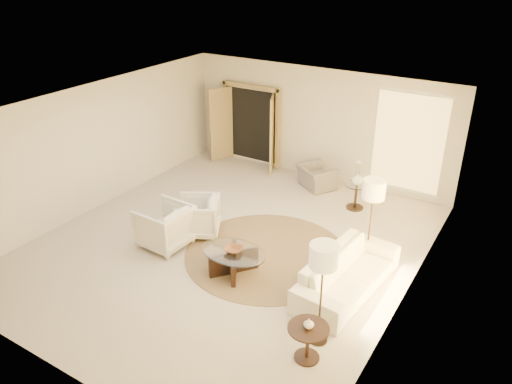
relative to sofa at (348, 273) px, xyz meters
The scene contains 18 objects.
room 2.80m from the sofa, behind, with size 7.04×8.04×2.83m.
windows_right 1.35m from the sofa, 16.73° to the left, with size 0.10×6.40×2.40m, color #F6C662, non-canonical shape.
window_back_corner 4.24m from the sofa, 94.07° to the left, with size 1.70×0.10×2.40m, color #F6C662, non-canonical shape.
curtains_right 1.71m from the sofa, 55.09° to the left, with size 0.06×5.20×2.60m, color tan, non-canonical shape.
french_doors 6.04m from the sofa, 138.48° to the left, with size 1.95×0.66×2.16m.
area_rug 1.80m from the sofa, behind, with size 3.18×3.18×0.01m, color #483421.
sofa is the anchor object (origin of this frame).
armchair_left 3.38m from the sofa, behind, with size 0.84×0.79×0.86m, color white.
armchair_right 3.69m from the sofa, behind, with size 0.92×0.86×0.94m, color white.
accent_chair 4.15m from the sofa, 122.77° to the left, with size 0.86×0.56×0.75m, color gray.
coffee_table 2.04m from the sofa, 162.67° to the right, with size 1.29×1.29×0.46m.
end_table 1.82m from the sofa, 85.81° to the right, with size 0.60×0.60×0.56m.
side_table 3.12m from the sofa, 108.87° to the left, with size 0.52×0.52×0.60m.
floor_lamp_near 1.50m from the sofa, 91.09° to the left, with size 0.41×0.41×1.70m.
floor_lamp_far 1.77m from the sofa, 85.37° to the right, with size 0.41×0.41×1.69m.
bowl 2.05m from the sofa, 162.67° to the right, with size 0.32×0.32×0.08m, color brown.
end_vase 1.84m from the sofa, 85.81° to the right, with size 0.15×0.15×0.15m, color white.
side_vase 3.14m from the sofa, 108.87° to the left, with size 0.26×0.26×0.27m, color white.
Camera 1 is at (4.95, -7.00, 5.35)m, focal length 35.00 mm.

